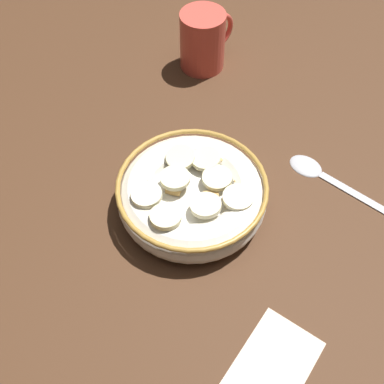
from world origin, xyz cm
name	(u,v)px	position (x,y,z in cm)	size (l,w,h in cm)	color
ground_plane	(192,211)	(0.00, 0.00, -1.00)	(130.80, 130.80, 2.00)	#472B19
cereal_bowl	(192,194)	(0.02, 0.01, 2.56)	(17.93, 17.93, 5.42)	silver
spoon	(320,173)	(15.71, -7.24, 0.34)	(4.56, 16.21, 0.80)	#B7B7BC
coffee_mug	(203,40)	(19.29, 19.01, 4.44)	(9.63, 6.74, 8.87)	#D84C3F
folded_napkin	(270,370)	(-7.49, -19.97, 0.15)	(11.35, 6.81, 0.30)	beige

